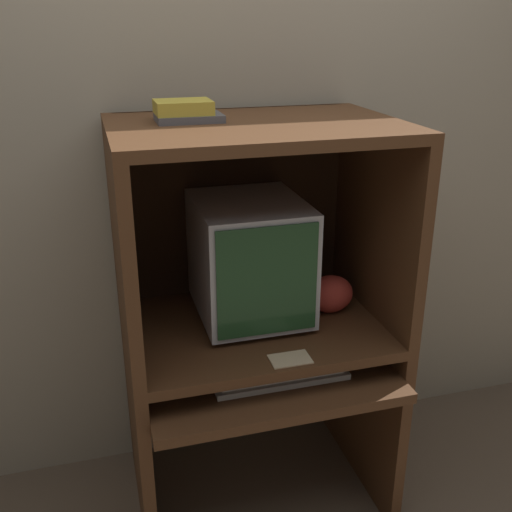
{
  "coord_description": "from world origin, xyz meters",
  "views": [
    {
      "loc": [
        -0.52,
        -1.48,
        1.77
      ],
      "look_at": [
        -0.0,
        0.33,
        1.01
      ],
      "focal_mm": 42.0,
      "sensor_mm": 36.0,
      "label": 1
    }
  ],
  "objects_px": {
    "mouse": "(361,362)",
    "book_stack": "(185,111)",
    "crt_monitor": "(250,258)",
    "snack_bag": "(330,294)",
    "keyboard": "(280,375)"
  },
  "relations": [
    {
      "from": "mouse",
      "to": "book_stack",
      "type": "distance_m",
      "value": 1.02
    },
    {
      "from": "crt_monitor",
      "to": "mouse",
      "type": "xyz_separation_m",
      "value": [
        0.32,
        -0.27,
        -0.32
      ]
    },
    {
      "from": "mouse",
      "to": "snack_bag",
      "type": "bearing_deg",
      "value": 98.81
    },
    {
      "from": "keyboard",
      "to": "book_stack",
      "type": "xyz_separation_m",
      "value": [
        -0.23,
        0.28,
        0.83
      ]
    },
    {
      "from": "crt_monitor",
      "to": "book_stack",
      "type": "xyz_separation_m",
      "value": [
        -0.2,
        0.01,
        0.51
      ]
    },
    {
      "from": "crt_monitor",
      "to": "book_stack",
      "type": "bearing_deg",
      "value": 177.78
    },
    {
      "from": "crt_monitor",
      "to": "snack_bag",
      "type": "relative_size",
      "value": 2.61
    },
    {
      "from": "snack_bag",
      "to": "mouse",
      "type": "bearing_deg",
      "value": -81.19
    },
    {
      "from": "snack_bag",
      "to": "crt_monitor",
      "type": "bearing_deg",
      "value": 169.51
    },
    {
      "from": "keyboard",
      "to": "snack_bag",
      "type": "height_order",
      "value": "snack_bag"
    },
    {
      "from": "mouse",
      "to": "book_stack",
      "type": "height_order",
      "value": "book_stack"
    },
    {
      "from": "keyboard",
      "to": "mouse",
      "type": "bearing_deg",
      "value": -0.67
    },
    {
      "from": "mouse",
      "to": "snack_bag",
      "type": "distance_m",
      "value": 0.27
    },
    {
      "from": "crt_monitor",
      "to": "book_stack",
      "type": "distance_m",
      "value": 0.55
    },
    {
      "from": "crt_monitor",
      "to": "keyboard",
      "type": "distance_m",
      "value": 0.42
    }
  ]
}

